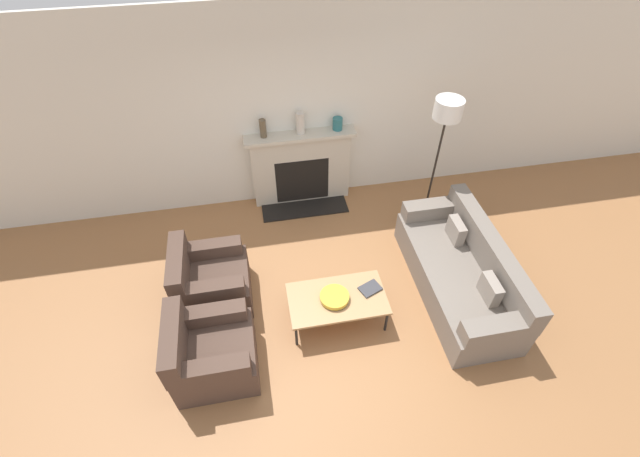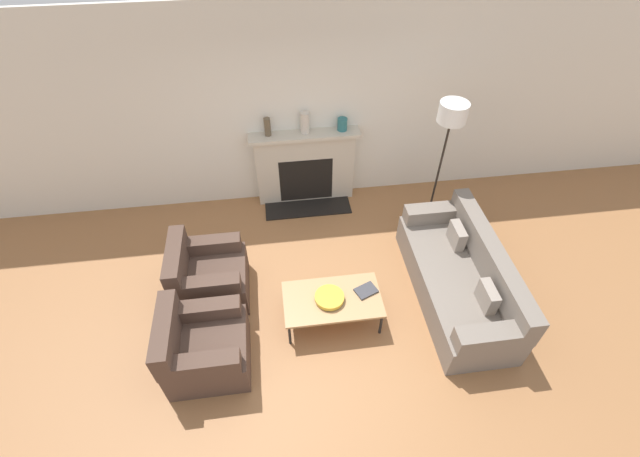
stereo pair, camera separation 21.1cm
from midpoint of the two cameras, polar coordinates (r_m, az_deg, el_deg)
The scene contains 13 objects.
ground_plane at distance 5.22m, azimuth -0.71°, elevation -13.20°, with size 18.00×18.00×0.00m, color #99663D.
wall_back at distance 6.07m, azimuth -5.19°, elevation 15.28°, with size 18.00×0.06×2.90m.
fireplace at distance 6.44m, azimuth -3.48°, elevation 7.97°, with size 1.57×0.59×1.17m.
couch at distance 5.57m, azimuth 17.31°, elevation -5.61°, with size 0.88×2.11×0.83m.
armchair_near at distance 4.86m, azimuth -15.71°, elevation -15.69°, with size 0.86×0.82×0.84m.
armchair_far at distance 5.42m, azimuth -15.58°, elevation -6.79°, with size 0.86×0.82×0.84m.
coffee_table at distance 5.01m, azimuth 1.09°, elevation -9.44°, with size 1.13×0.64×0.39m.
bowl at distance 4.95m, azimuth 0.71°, elevation -9.14°, with size 0.34×0.34×0.07m.
book at distance 5.08m, azimuth 5.51°, elevation -7.99°, with size 0.29×0.25×0.02m.
floor_lamp at distance 5.74m, azimuth 15.33°, elevation 13.49°, with size 0.36×0.36×1.89m.
mantel_vase_left at distance 6.01m, azimuth -8.64°, elevation 13.04°, with size 0.09×0.09×0.26m.
mantel_vase_center_left at distance 6.03m, azimuth -3.67°, elevation 13.82°, with size 0.12×0.12×0.31m.
mantel_vase_center_right at distance 6.13m, azimuth 1.34°, elevation 13.78°, with size 0.14×0.14×0.18m.
Camera 1 is at (-0.55, -2.71, 4.43)m, focal length 24.00 mm.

